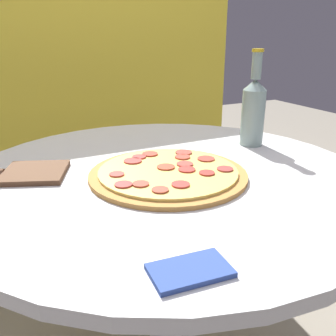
% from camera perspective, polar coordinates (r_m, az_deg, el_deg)
% --- Properties ---
extents(table, '(0.94, 0.94, 0.77)m').
position_cam_1_polar(table, '(0.94, -0.41, -10.25)').
color(table, silver).
rests_on(table, ground_plane).
extents(fence_panel, '(1.38, 0.04, 1.41)m').
position_cam_1_polar(fence_panel, '(1.60, -13.15, 6.21)').
color(fence_panel, gold).
rests_on(fence_panel, ground_plane).
extents(pizza, '(0.35, 0.35, 0.02)m').
position_cam_1_polar(pizza, '(0.83, 0.01, -0.76)').
color(pizza, '#B77F3D').
rests_on(pizza, table).
extents(beer_bottle, '(0.06, 0.06, 0.26)m').
position_cam_1_polar(beer_bottle, '(1.07, 12.88, 8.70)').
color(beer_bottle, gray).
rests_on(beer_bottle, table).
extents(pizza_paddle, '(0.26, 0.18, 0.02)m').
position_cam_1_polar(pizza_paddle, '(0.90, -21.18, -0.70)').
color(pizza_paddle, brown).
rests_on(pizza_paddle, table).
extents(napkin, '(0.11, 0.07, 0.01)m').
position_cam_1_polar(napkin, '(0.52, 3.36, -15.32)').
color(napkin, '#334C99').
rests_on(napkin, table).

